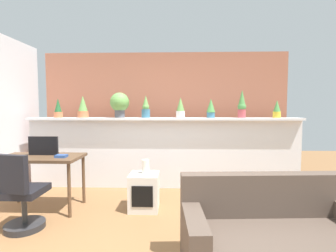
{
  "coord_description": "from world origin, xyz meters",
  "views": [
    {
      "loc": [
        0.23,
        -2.42,
        1.41
      ],
      "look_at": [
        0.1,
        1.3,
        1.15
      ],
      "focal_mm": 26.82,
      "sensor_mm": 36.0,
      "label": 1
    }
  ],
  "objects_px": {
    "potted_plant_7": "(277,109)",
    "book_on_desk": "(61,156)",
    "couch": "(275,241)",
    "potted_plant_4": "(180,108)",
    "potted_plant_6": "(242,105)",
    "potted_plant_0": "(58,109)",
    "potted_plant_1": "(83,107)",
    "potted_plant_3": "(146,108)",
    "tv_monitor": "(43,146)",
    "vase_on_shelf": "(146,167)",
    "office_chair": "(20,198)",
    "desk": "(41,162)",
    "potted_plant_2": "(120,103)",
    "potted_plant_5": "(211,108)",
    "side_cube_shelf": "(144,192)"
  },
  "relations": [
    {
      "from": "potted_plant_7",
      "to": "office_chair",
      "type": "distance_m",
      "value": 4.02
    },
    {
      "from": "potted_plant_3",
      "to": "potted_plant_5",
      "type": "relative_size",
      "value": 1.18
    },
    {
      "from": "potted_plant_6",
      "to": "potted_plant_7",
      "type": "height_order",
      "value": "potted_plant_6"
    },
    {
      "from": "desk",
      "to": "vase_on_shelf",
      "type": "bearing_deg",
      "value": 3.13
    },
    {
      "from": "potted_plant_6",
      "to": "vase_on_shelf",
      "type": "bearing_deg",
      "value": -148.43
    },
    {
      "from": "potted_plant_7",
      "to": "side_cube_shelf",
      "type": "bearing_deg",
      "value": -155.48
    },
    {
      "from": "potted_plant_2",
      "to": "vase_on_shelf",
      "type": "height_order",
      "value": "potted_plant_2"
    },
    {
      "from": "potted_plant_1",
      "to": "potted_plant_3",
      "type": "distance_m",
      "value": 1.13
    },
    {
      "from": "potted_plant_0",
      "to": "desk",
      "type": "bearing_deg",
      "value": -78.02
    },
    {
      "from": "tv_monitor",
      "to": "potted_plant_2",
      "type": "bearing_deg",
      "value": 46.45
    },
    {
      "from": "potted_plant_6",
      "to": "potted_plant_7",
      "type": "relative_size",
      "value": 1.58
    },
    {
      "from": "potted_plant_2",
      "to": "office_chair",
      "type": "height_order",
      "value": "potted_plant_2"
    },
    {
      "from": "potted_plant_0",
      "to": "tv_monitor",
      "type": "xyz_separation_m",
      "value": [
        0.22,
        -0.93,
        -0.52
      ]
    },
    {
      "from": "potted_plant_3",
      "to": "vase_on_shelf",
      "type": "bearing_deg",
      "value": -83.6
    },
    {
      "from": "potted_plant_2",
      "to": "potted_plant_7",
      "type": "distance_m",
      "value": 2.73
    },
    {
      "from": "potted_plant_1",
      "to": "potted_plant_7",
      "type": "relative_size",
      "value": 1.27
    },
    {
      "from": "potted_plant_3",
      "to": "office_chair",
      "type": "relative_size",
      "value": 0.43
    },
    {
      "from": "potted_plant_3",
      "to": "potted_plant_6",
      "type": "distance_m",
      "value": 1.67
    },
    {
      "from": "desk",
      "to": "office_chair",
      "type": "bearing_deg",
      "value": -81.32
    },
    {
      "from": "side_cube_shelf",
      "to": "vase_on_shelf",
      "type": "bearing_deg",
      "value": 65.66
    },
    {
      "from": "side_cube_shelf",
      "to": "vase_on_shelf",
      "type": "height_order",
      "value": "vase_on_shelf"
    },
    {
      "from": "book_on_desk",
      "to": "couch",
      "type": "bearing_deg",
      "value": -26.64
    },
    {
      "from": "potted_plant_0",
      "to": "vase_on_shelf",
      "type": "height_order",
      "value": "potted_plant_0"
    },
    {
      "from": "vase_on_shelf",
      "to": "potted_plant_0",
      "type": "bearing_deg",
      "value": 150.78
    },
    {
      "from": "potted_plant_3",
      "to": "couch",
      "type": "height_order",
      "value": "potted_plant_3"
    },
    {
      "from": "side_cube_shelf",
      "to": "tv_monitor",
      "type": "bearing_deg",
      "value": 178.47
    },
    {
      "from": "office_chair",
      "to": "desk",
      "type": "bearing_deg",
      "value": 98.68
    },
    {
      "from": "potted_plant_2",
      "to": "desk",
      "type": "height_order",
      "value": "potted_plant_2"
    },
    {
      "from": "potted_plant_3",
      "to": "desk",
      "type": "relative_size",
      "value": 0.35
    },
    {
      "from": "potted_plant_5",
      "to": "couch",
      "type": "height_order",
      "value": "potted_plant_5"
    },
    {
      "from": "potted_plant_1",
      "to": "potted_plant_5",
      "type": "height_order",
      "value": "potted_plant_1"
    },
    {
      "from": "potted_plant_1",
      "to": "potted_plant_2",
      "type": "height_order",
      "value": "potted_plant_2"
    },
    {
      "from": "tv_monitor",
      "to": "office_chair",
      "type": "bearing_deg",
      "value": -82.49
    },
    {
      "from": "potted_plant_7",
      "to": "couch",
      "type": "height_order",
      "value": "potted_plant_7"
    },
    {
      "from": "potted_plant_0",
      "to": "tv_monitor",
      "type": "bearing_deg",
      "value": -76.87
    },
    {
      "from": "couch",
      "to": "potted_plant_4",
      "type": "bearing_deg",
      "value": 108.73
    },
    {
      "from": "desk",
      "to": "potted_plant_4",
      "type": "bearing_deg",
      "value": 26.94
    },
    {
      "from": "potted_plant_7",
      "to": "book_on_desk",
      "type": "xyz_separation_m",
      "value": [
        -3.28,
        -1.12,
        -0.62
      ]
    },
    {
      "from": "potted_plant_3",
      "to": "tv_monitor",
      "type": "height_order",
      "value": "potted_plant_3"
    },
    {
      "from": "potted_plant_7",
      "to": "potted_plant_2",
      "type": "bearing_deg",
      "value": -179.35
    },
    {
      "from": "potted_plant_2",
      "to": "couch",
      "type": "relative_size",
      "value": 0.27
    },
    {
      "from": "potted_plant_6",
      "to": "potted_plant_7",
      "type": "xyz_separation_m",
      "value": [
        0.6,
        -0.0,
        -0.08
      ]
    },
    {
      "from": "book_on_desk",
      "to": "couch",
      "type": "xyz_separation_m",
      "value": [
        2.39,
        -1.2,
        -0.49
      ]
    },
    {
      "from": "potted_plant_4",
      "to": "office_chair",
      "type": "distance_m",
      "value": 2.66
    },
    {
      "from": "potted_plant_4",
      "to": "couch",
      "type": "relative_size",
      "value": 0.22
    },
    {
      "from": "potted_plant_0",
      "to": "potted_plant_1",
      "type": "distance_m",
      "value": 0.43
    },
    {
      "from": "potted_plant_1",
      "to": "tv_monitor",
      "type": "height_order",
      "value": "potted_plant_1"
    },
    {
      "from": "desk",
      "to": "tv_monitor",
      "type": "bearing_deg",
      "value": 88.14
    },
    {
      "from": "potted_plant_2",
      "to": "potted_plant_6",
      "type": "xyz_separation_m",
      "value": [
        2.13,
        0.03,
        -0.02
      ]
    },
    {
      "from": "potted_plant_3",
      "to": "potted_plant_7",
      "type": "height_order",
      "value": "potted_plant_3"
    }
  ]
}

